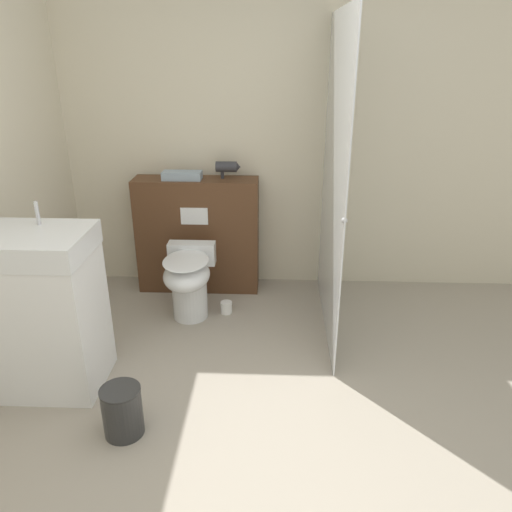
{
  "coord_description": "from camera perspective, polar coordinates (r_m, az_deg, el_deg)",
  "views": [
    {
      "loc": [
        0.16,
        -1.74,
        1.98
      ],
      "look_at": [
        0.02,
        1.42,
        0.63
      ],
      "focal_mm": 35.0,
      "sensor_mm": 36.0,
      "label": 1
    }
  ],
  "objects": [
    {
      "name": "toilet",
      "position": [
        3.82,
        -7.72,
        -2.68
      ],
      "size": [
        0.37,
        0.54,
        0.55
      ],
      "color": "white",
      "rests_on": "ground_plane"
    },
    {
      "name": "wall_back",
      "position": [
        4.2,
        0.31,
        13.09
      ],
      "size": [
        8.0,
        0.06,
        2.5
      ],
      "color": "beige",
      "rests_on": "ground_plane"
    },
    {
      "name": "spare_toilet_roll",
      "position": [
        3.99,
        -3.41,
        -5.88
      ],
      "size": [
        0.09,
        0.09,
        0.09
      ],
      "color": "white",
      "rests_on": "ground_plane"
    },
    {
      "name": "partition_panel",
      "position": [
        4.26,
        -6.64,
        2.4
      ],
      "size": [
        1.02,
        0.28,
        0.97
      ],
      "color": "#51331E",
      "rests_on": "ground_plane"
    },
    {
      "name": "ground_plane",
      "position": [
        2.64,
        -1.98,
        -25.51
      ],
      "size": [
        12.0,
        12.0,
        0.0
      ],
      "primitive_type": "plane",
      "color": "#9E9384"
    },
    {
      "name": "hair_drier",
      "position": [
        4.08,
        -3.28,
        10.12
      ],
      "size": [
        0.2,
        0.08,
        0.14
      ],
      "color": "#2D2D33",
      "rests_on": "partition_panel"
    },
    {
      "name": "sink_vanity",
      "position": [
        3.26,
        -23.12,
        -5.83
      ],
      "size": [
        0.64,
        0.51,
        1.15
      ],
      "color": "white",
      "rests_on": "ground_plane"
    },
    {
      "name": "shower_glass",
      "position": [
        3.52,
        8.8,
        8.3
      ],
      "size": [
        0.04,
        1.42,
        2.19
      ],
      "color": "silver",
      "rests_on": "ground_plane"
    },
    {
      "name": "waste_bin",
      "position": [
        2.92,
        -15.02,
        -16.75
      ],
      "size": [
        0.22,
        0.22,
        0.29
      ],
      "color": "#2D2D2D",
      "rests_on": "ground_plane"
    },
    {
      "name": "folded_towel",
      "position": [
        4.1,
        -8.45,
        9.09
      ],
      "size": [
        0.31,
        0.14,
        0.06
      ],
      "color": "#8C9EAD",
      "rests_on": "partition_panel"
    }
  ]
}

